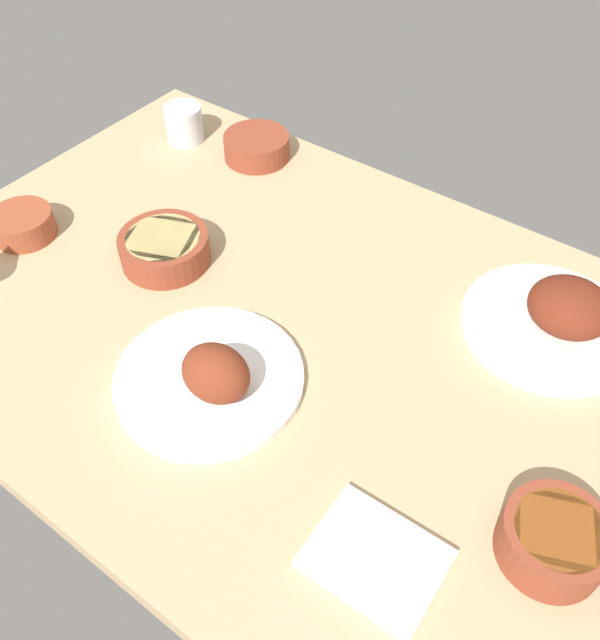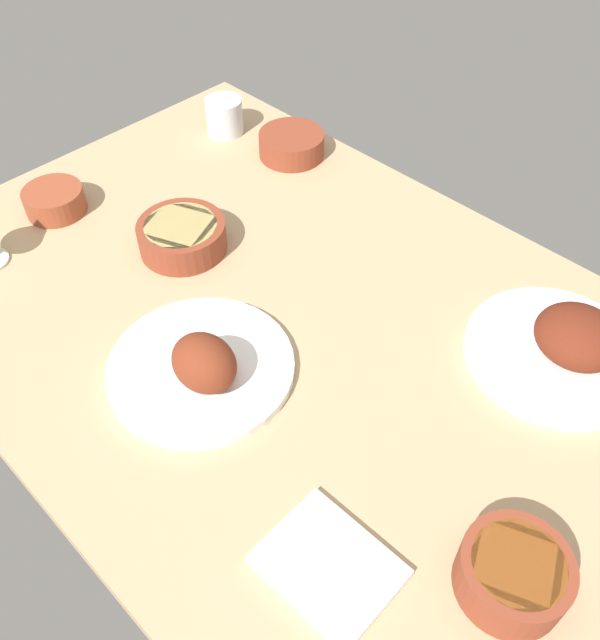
{
  "view_description": "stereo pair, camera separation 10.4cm",
  "coord_description": "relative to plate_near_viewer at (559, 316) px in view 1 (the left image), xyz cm",
  "views": [
    {
      "loc": [
        -41.82,
        57.32,
        82.3
      ],
      "look_at": [
        0.0,
        0.0,
        6.0
      ],
      "focal_mm": 37.13,
      "sensor_mm": 36.0,
      "label": 1
    },
    {
      "loc": [
        -49.75,
        50.59,
        82.3
      ],
      "look_at": [
        0.0,
        0.0,
        6.0
      ],
      "focal_mm": 37.13,
      "sensor_mm": 36.0,
      "label": 2
    }
  ],
  "objects": [
    {
      "name": "plate_far_side",
      "position": [
        36.35,
        40.76,
        -0.54
      ],
      "size": [
        28.15,
        28.15,
        9.41
      ],
      "color": "white",
      "rests_on": "dining_table"
    },
    {
      "name": "bowl_onions",
      "position": [
        87.23,
        34.56,
        -0.4
      ],
      "size": [
        11.22,
        11.22,
        4.72
      ],
      "color": "brown",
      "rests_on": "dining_table"
    },
    {
      "name": "folded_napkin",
      "position": [
        3.19,
        48.98,
        -2.39
      ],
      "size": [
        16.01,
        12.85,
        1.2
      ],
      "primitive_type": "cube",
      "rotation": [
        0.0,
        0.0,
        0.02
      ],
      "color": "white",
      "rests_on": "dining_table"
    },
    {
      "name": "bowl_pasta",
      "position": [
        61.46,
        24.43,
        -0.06
      ],
      "size": [
        15.58,
        15.58,
        5.37
      ],
      "color": "brown",
      "rests_on": "dining_table"
    },
    {
      "name": "water_tumbler",
      "position": [
        85.56,
        -6.55,
        0.78
      ],
      "size": [
        7.98,
        7.98,
        7.55
      ],
      "primitive_type": "cylinder",
      "color": "silver",
      "rests_on": "dining_table"
    },
    {
      "name": "dining_table",
      "position": [
        32.84,
        23.76,
        -4.99
      ],
      "size": [
        140.0,
        90.0,
        4.0
      ],
      "primitive_type": "cube",
      "color": "tan",
      "rests_on": "ground"
    },
    {
      "name": "bowl_soup",
      "position": [
        -13.14,
        35.74,
        0.37
      ],
      "size": [
        12.96,
        12.96,
        6.21
      ],
      "color": "brown",
      "rests_on": "dining_table"
    },
    {
      "name": "plate_near_viewer",
      "position": [
        0.0,
        0.0,
        0.0
      ],
      "size": [
        27.5,
        27.5,
        9.04
      ],
      "color": "white",
      "rests_on": "dining_table"
    },
    {
      "name": "bowl_cream",
      "position": [
        68.78,
        -10.27,
        -0.27
      ],
      "size": [
        13.58,
        13.58,
        4.97
      ],
      "color": "brown",
      "rests_on": "dining_table"
    }
  ]
}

